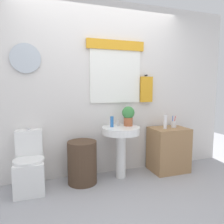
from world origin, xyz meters
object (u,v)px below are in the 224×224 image
pedestal_sink (121,139)px  toilet (30,167)px  wooden_cabinet (168,149)px  soap_bottle (112,122)px  laundry_hamper (82,162)px  toothbrush_cup (174,124)px  lotion_bottle (165,122)px  potted_plant (128,115)px

pedestal_sink → toilet: bearing=178.4°
wooden_cabinet → soap_bottle: (-0.93, 0.05, 0.49)m
laundry_hamper → toothbrush_cup: toothbrush_cup is taller
laundry_hamper → lotion_bottle: (1.29, -0.04, 0.51)m
toothbrush_cup → wooden_cabinet: bearing=-168.4°
pedestal_sink → potted_plant: bearing=23.2°
wooden_cabinet → potted_plant: bearing=174.9°
toilet → lotion_bottle: bearing=-2.2°
pedestal_sink → wooden_cabinet: bearing=0.0°
toilet → wooden_cabinet: toilet is taller
laundry_hamper → soap_bottle: 0.71m
pedestal_sink → toothbrush_cup: toothbrush_cup is taller
pedestal_sink → toothbrush_cup: bearing=1.3°
soap_bottle → lotion_bottle: soap_bottle is taller
soap_bottle → lotion_bottle: 0.84m
toilet → laundry_hamper: toilet is taller
soap_bottle → potted_plant: 0.27m
potted_plant → toothbrush_cup: bearing=-2.9°
pedestal_sink → potted_plant: (0.14, 0.06, 0.34)m
potted_plant → toilet: bearing=-179.0°
laundry_hamper → pedestal_sink: (0.57, 0.00, 0.29)m
potted_plant → toothbrush_cup: size_ratio=1.58×
wooden_cabinet → toothbrush_cup: toothbrush_cup is taller
toilet → laundry_hamper: 0.69m
toilet → soap_bottle: 1.26m
toilet → potted_plant: 1.53m
pedestal_sink → wooden_cabinet: size_ratio=1.09×
pedestal_sink → lotion_bottle: 0.75m
laundry_hamper → wooden_cabinet: size_ratio=0.85×
lotion_bottle → toilet: bearing=177.8°
wooden_cabinet → soap_bottle: bearing=176.9°
laundry_hamper → soap_bottle: soap_bottle is taller
toilet → wooden_cabinet: size_ratio=1.13×
pedestal_sink → lotion_bottle: (0.72, -0.04, 0.22)m
potted_plant → toothbrush_cup: (0.77, -0.04, -0.18)m
laundry_hamper → lotion_bottle: 1.39m
toilet → lotion_bottle: 2.04m
laundry_hamper → wooden_cabinet: (1.39, 0.00, 0.05)m
laundry_hamper → wooden_cabinet: bearing=0.0°
wooden_cabinet → lotion_bottle: bearing=-158.0°
toilet → wooden_cabinet: bearing=-1.0°
laundry_hamper → lotion_bottle: lotion_bottle is taller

